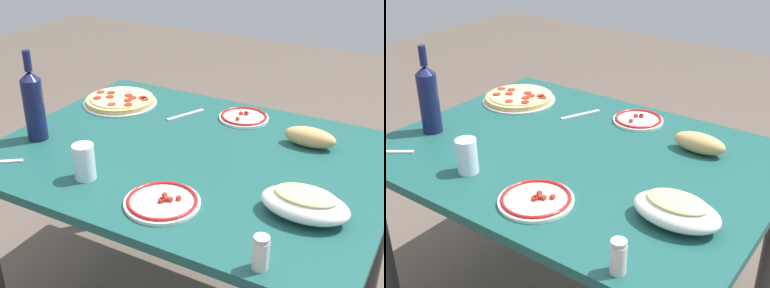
# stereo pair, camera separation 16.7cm
# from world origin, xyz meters

# --- Properties ---
(dining_table) EXTENTS (1.28, 0.97, 0.71)m
(dining_table) POSITION_xyz_m (0.00, 0.00, 0.60)
(dining_table) COLOR #194C47
(dining_table) RESTS_ON ground
(pepperoni_pizza) EXTENTS (0.30, 0.30, 0.03)m
(pepperoni_pizza) POSITION_xyz_m (0.47, -0.23, 0.73)
(pepperoni_pizza) COLOR #B7B7BC
(pepperoni_pizza) RESTS_ON dining_table
(baked_pasta_dish) EXTENTS (0.24, 0.15, 0.08)m
(baked_pasta_dish) POSITION_xyz_m (-0.44, 0.18, 0.75)
(baked_pasta_dish) COLOR white
(baked_pasta_dish) RESTS_ON dining_table
(wine_bottle) EXTENTS (0.07, 0.07, 0.32)m
(wine_bottle) POSITION_xyz_m (0.52, 0.17, 0.84)
(wine_bottle) COLOR #141942
(wine_bottle) RESTS_ON dining_table
(water_glass) EXTENTS (0.07, 0.07, 0.11)m
(water_glass) POSITION_xyz_m (0.20, 0.30, 0.77)
(water_glass) COLOR silver
(water_glass) RESTS_ON dining_table
(side_plate_near) EXTENTS (0.19, 0.19, 0.02)m
(side_plate_near) POSITION_xyz_m (-0.04, -0.33, 0.72)
(side_plate_near) COLOR white
(side_plate_near) RESTS_ON dining_table
(side_plate_far) EXTENTS (0.21, 0.21, 0.02)m
(side_plate_far) POSITION_xyz_m (-0.08, 0.31, 0.72)
(side_plate_far) COLOR white
(side_plate_far) RESTS_ON dining_table
(bread_loaf) EXTENTS (0.18, 0.07, 0.07)m
(bread_loaf) POSITION_xyz_m (-0.33, -0.23, 0.74)
(bread_loaf) COLOR tan
(bread_loaf) RESTS_ON dining_table
(spice_shaker) EXTENTS (0.04, 0.04, 0.09)m
(spice_shaker) POSITION_xyz_m (-0.42, 0.43, 0.75)
(spice_shaker) COLOR silver
(spice_shaker) RESTS_ON dining_table
(fork_left) EXTENTS (0.15, 0.11, 0.00)m
(fork_left) POSITION_xyz_m (0.51, 0.37, 0.71)
(fork_left) COLOR #B7B7BC
(fork_left) RESTS_ON dining_table
(fork_right) EXTENTS (0.09, 0.16, 0.00)m
(fork_right) POSITION_xyz_m (0.17, -0.26, 0.71)
(fork_right) COLOR #B7B7BC
(fork_right) RESTS_ON dining_table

